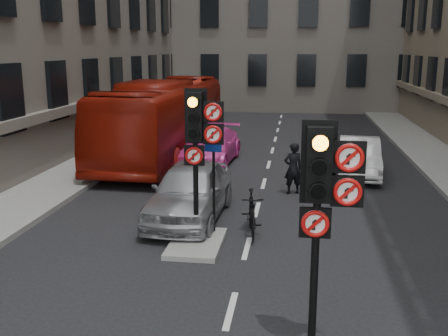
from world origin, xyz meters
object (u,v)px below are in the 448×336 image
(motorcyclist, at_px, (293,168))
(car_pink, at_px, (210,146))
(bus_red, at_px, (165,118))
(signal_near, at_px, (324,189))
(motorcycle, at_px, (252,213))
(signal_far, at_px, (199,133))
(car_silver, at_px, (190,191))
(car_white, at_px, (359,157))
(info_sign, at_px, (214,172))

(motorcyclist, bearing_deg, car_pink, -70.95)
(bus_red, xyz_separation_m, motorcyclist, (5.49, -5.21, -0.80))
(car_pink, relative_size, motorcyclist, 2.87)
(signal_near, xyz_separation_m, motorcycle, (-1.47, 5.01, -2.04))
(signal_near, bearing_deg, bus_red, 113.00)
(car_pink, height_order, bus_red, bus_red)
(motorcyclist, bearing_deg, signal_near, 72.70)
(signal_far, height_order, bus_red, signal_far)
(car_silver, xyz_separation_m, motorcyclist, (2.74, 2.89, 0.05))
(car_white, relative_size, info_sign, 1.75)
(car_pink, height_order, motorcyclist, motorcyclist)
(signal_near, relative_size, signal_far, 1.00)
(signal_near, relative_size, motorcyclist, 2.15)
(motorcyclist, bearing_deg, car_white, -150.33)
(info_sign, bearing_deg, car_white, 61.52)
(signal_far, relative_size, car_white, 0.87)
(bus_red, bearing_deg, signal_near, -65.24)
(signal_far, relative_size, car_pink, 0.75)
(car_silver, bearing_deg, car_pink, 96.84)
(car_silver, distance_m, car_white, 7.67)
(car_silver, distance_m, car_pink, 6.99)
(car_white, distance_m, info_sign, 8.24)
(car_pink, bearing_deg, motorcyclist, -46.99)
(signal_near, bearing_deg, car_silver, 118.31)
(car_silver, relative_size, bus_red, 0.39)
(motorcyclist, distance_m, info_sign, 4.64)
(signal_near, xyz_separation_m, car_silver, (-3.24, 6.01, -1.81))
(bus_red, bearing_deg, car_white, -15.02)
(signal_far, distance_m, bus_red, 10.71)
(signal_far, distance_m, car_white, 9.16)
(bus_red, distance_m, motorcycle, 10.21)
(signal_near, bearing_deg, motorcycle, 106.35)
(signal_far, xyz_separation_m, motorcycle, (1.13, 1.01, -2.16))
(signal_far, xyz_separation_m, bus_red, (-3.39, 10.10, -1.07))
(motorcycle, xyz_separation_m, info_sign, (-0.92, -0.27, 1.09))
(car_silver, relative_size, info_sign, 1.94)
(car_silver, relative_size, motorcycle, 2.53)
(car_silver, bearing_deg, bus_red, 110.53)
(signal_near, height_order, car_silver, signal_near)
(bus_red, xyz_separation_m, motorcycle, (4.52, -9.09, -1.09))
(bus_red, bearing_deg, motorcycle, -61.83)
(car_silver, bearing_deg, motorcycle, -27.74)
(car_white, height_order, motorcyclist, motorcyclist)
(motorcycle, height_order, motorcyclist, motorcyclist)
(car_silver, height_order, bus_red, bus_red)
(bus_red, relative_size, motorcyclist, 7.06)
(bus_red, bearing_deg, signal_far, -69.71)
(signal_far, distance_m, motorcycle, 2.64)
(signal_near, relative_size, car_white, 0.87)
(info_sign, bearing_deg, motorcyclist, 68.40)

